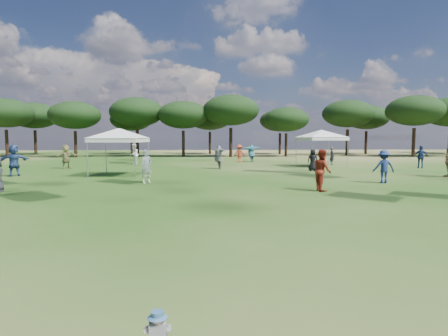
% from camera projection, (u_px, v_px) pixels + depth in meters
% --- Properties ---
extents(tree_line, '(108.78, 17.63, 7.77)m').
position_uv_depth(tree_line, '(222.00, 114.00, 48.81)').
color(tree_line, black).
rests_on(tree_line, ground).
extents(tent_left, '(6.05, 6.05, 3.22)m').
position_uv_depth(tent_left, '(119.00, 130.00, 22.86)').
color(tent_left, gray).
rests_on(tent_left, ground).
extents(tent_right, '(6.31, 6.31, 3.29)m').
position_uv_depth(tent_right, '(321.00, 131.00, 30.11)').
color(tent_right, gray).
rests_on(tent_right, ground).
extents(toddler, '(0.32, 0.35, 0.46)m').
position_uv_depth(toddler, '(158.00, 333.00, 4.10)').
color(toddler, black).
rests_on(toddler, ground).
extents(festival_crowd, '(29.80, 21.20, 1.93)m').
position_uv_depth(festival_crowd, '(215.00, 158.00, 27.06)').
color(festival_crowd, white).
rests_on(festival_crowd, ground).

